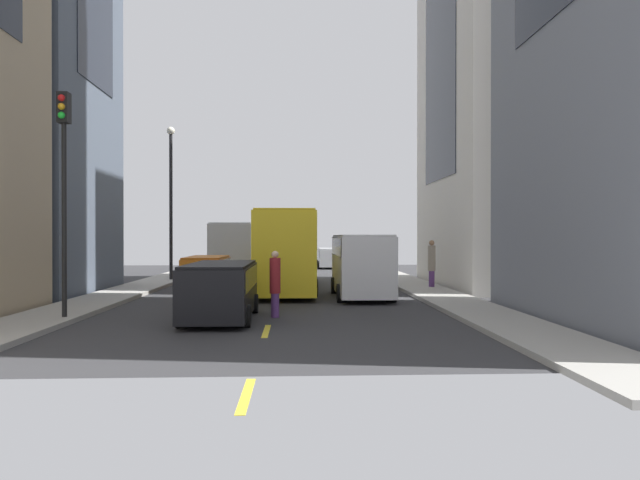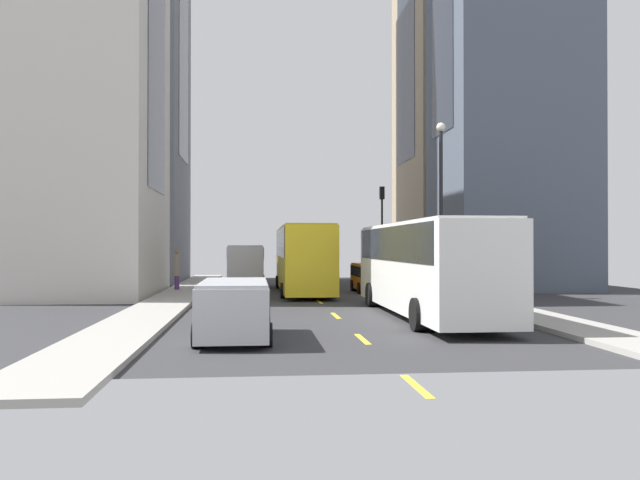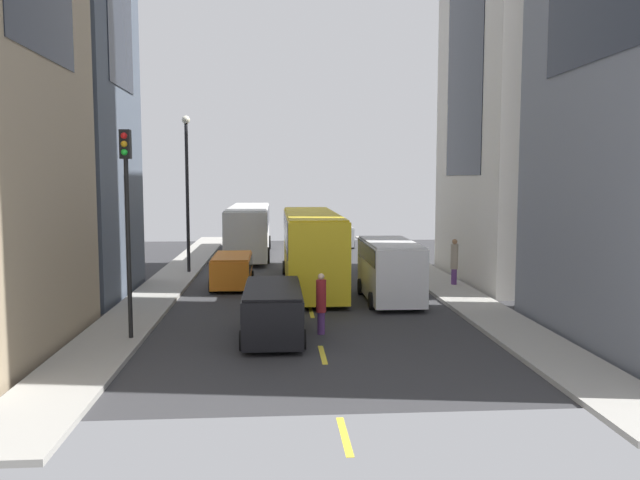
{
  "view_description": "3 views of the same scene",
  "coord_description": "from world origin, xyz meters",
  "px_view_note": "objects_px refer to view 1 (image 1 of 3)",
  "views": [
    {
      "loc": [
        0.79,
        -29.83,
        2.5
      ],
      "look_at": [
        1.98,
        -2.0,
        2.34
      ],
      "focal_mm": 31.46,
      "sensor_mm": 36.0,
      "label": 1
    },
    {
      "loc": [
        2.9,
        32.67,
        2.55
      ],
      "look_at": [
        -0.53,
        -2.19,
        2.85
      ],
      "focal_mm": 36.88,
      "sensor_mm": 36.0,
      "label": 2
    },
    {
      "loc": [
        -1.37,
        -33.41,
        5.23
      ],
      "look_at": [
        1.12,
        2.04,
        1.77
      ],
      "focal_mm": 35.68,
      "sensor_mm": 36.0,
      "label": 3
    }
  ],
  "objects_px": {
    "delivery_van_white": "(361,261)",
    "car_black_0": "(221,286)",
    "pedestrian_waiting_curb": "(432,262)",
    "traffic_light_near_corner": "(64,163)",
    "pedestrian_crossing_mid": "(275,282)",
    "streetcar_yellow": "(287,245)",
    "city_bus_white": "(240,244)",
    "car_orange_2": "(207,270)",
    "car_silver_1": "(330,256)"
  },
  "relations": [
    {
      "from": "delivery_van_white",
      "to": "car_orange_2",
      "type": "height_order",
      "value": "delivery_van_white"
    },
    {
      "from": "delivery_van_white",
      "to": "traffic_light_near_corner",
      "type": "xyz_separation_m",
      "value": [
        -9.48,
        -6.16,
        3.16
      ]
    },
    {
      "from": "streetcar_yellow",
      "to": "car_orange_2",
      "type": "bearing_deg",
      "value": -178.9
    },
    {
      "from": "car_orange_2",
      "to": "pedestrian_crossing_mid",
      "type": "bearing_deg",
      "value": -69.22
    },
    {
      "from": "delivery_van_white",
      "to": "traffic_light_near_corner",
      "type": "height_order",
      "value": "traffic_light_near_corner"
    },
    {
      "from": "delivery_van_white",
      "to": "pedestrian_waiting_curb",
      "type": "relative_size",
      "value": 2.49
    },
    {
      "from": "city_bus_white",
      "to": "car_orange_2",
      "type": "xyz_separation_m",
      "value": [
        -0.32,
        -12.51,
        -1.09
      ]
    },
    {
      "from": "streetcar_yellow",
      "to": "traffic_light_near_corner",
      "type": "height_order",
      "value": "traffic_light_near_corner"
    },
    {
      "from": "delivery_van_white",
      "to": "pedestrian_waiting_curb",
      "type": "xyz_separation_m",
      "value": [
        3.7,
        3.22,
        -0.2
      ]
    },
    {
      "from": "streetcar_yellow",
      "to": "traffic_light_near_corner",
      "type": "distance_m",
      "value": 12.31
    },
    {
      "from": "car_silver_1",
      "to": "car_black_0",
      "type": "bearing_deg",
      "value": -100.16
    },
    {
      "from": "city_bus_white",
      "to": "car_black_0",
      "type": "bearing_deg",
      "value": -85.75
    },
    {
      "from": "car_black_0",
      "to": "pedestrian_waiting_curb",
      "type": "distance_m",
      "value": 12.59
    },
    {
      "from": "pedestrian_crossing_mid",
      "to": "pedestrian_waiting_curb",
      "type": "xyz_separation_m",
      "value": [
        7.03,
        8.72,
        0.22
      ]
    },
    {
      "from": "city_bus_white",
      "to": "pedestrian_waiting_curb",
      "type": "relative_size",
      "value": 5.84
    },
    {
      "from": "streetcar_yellow",
      "to": "car_silver_1",
      "type": "height_order",
      "value": "streetcar_yellow"
    },
    {
      "from": "streetcar_yellow",
      "to": "pedestrian_waiting_curb",
      "type": "distance_m",
      "value": 6.93
    },
    {
      "from": "delivery_van_white",
      "to": "car_silver_1",
      "type": "distance_m",
      "value": 21.74
    },
    {
      "from": "streetcar_yellow",
      "to": "delivery_van_white",
      "type": "relative_size",
      "value": 2.23
    },
    {
      "from": "city_bus_white",
      "to": "streetcar_yellow",
      "type": "height_order",
      "value": "streetcar_yellow"
    },
    {
      "from": "streetcar_yellow",
      "to": "car_black_0",
      "type": "relative_size",
      "value": 2.59
    },
    {
      "from": "car_black_0",
      "to": "pedestrian_crossing_mid",
      "type": "bearing_deg",
      "value": 14.54
    },
    {
      "from": "car_black_0",
      "to": "delivery_van_white",
      "type": "bearing_deg",
      "value": 50.14
    },
    {
      "from": "car_orange_2",
      "to": "pedestrian_waiting_curb",
      "type": "height_order",
      "value": "pedestrian_waiting_curb"
    },
    {
      "from": "pedestrian_crossing_mid",
      "to": "traffic_light_near_corner",
      "type": "relative_size",
      "value": 0.31
    },
    {
      "from": "pedestrian_waiting_curb",
      "to": "car_black_0",
      "type": "bearing_deg",
      "value": 156.33
    },
    {
      "from": "city_bus_white",
      "to": "delivery_van_white",
      "type": "distance_m",
      "value": 17.78
    },
    {
      "from": "delivery_van_white",
      "to": "car_orange_2",
      "type": "distance_m",
      "value": 8.03
    },
    {
      "from": "delivery_van_white",
      "to": "car_black_0",
      "type": "distance_m",
      "value": 7.74
    },
    {
      "from": "delivery_van_white",
      "to": "traffic_light_near_corner",
      "type": "bearing_deg",
      "value": -147.01
    },
    {
      "from": "city_bus_white",
      "to": "streetcar_yellow",
      "type": "distance_m",
      "value": 12.91
    },
    {
      "from": "delivery_van_white",
      "to": "pedestrian_crossing_mid",
      "type": "distance_m",
      "value": 6.45
    },
    {
      "from": "city_bus_white",
      "to": "pedestrian_crossing_mid",
      "type": "height_order",
      "value": "city_bus_white"
    },
    {
      "from": "car_black_0",
      "to": "traffic_light_near_corner",
      "type": "relative_size",
      "value": 0.72
    },
    {
      "from": "city_bus_white",
      "to": "pedestrian_crossing_mid",
      "type": "relative_size",
      "value": 6.19
    },
    {
      "from": "city_bus_white",
      "to": "car_orange_2",
      "type": "relative_size",
      "value": 3.12
    },
    {
      "from": "pedestrian_crossing_mid",
      "to": "pedestrian_waiting_curb",
      "type": "distance_m",
      "value": 11.21
    },
    {
      "from": "streetcar_yellow",
      "to": "pedestrian_waiting_curb",
      "type": "xyz_separation_m",
      "value": [
        6.83,
        -0.85,
        -0.81
      ]
    },
    {
      "from": "car_black_0",
      "to": "car_silver_1",
      "type": "height_order",
      "value": "car_black_0"
    },
    {
      "from": "car_silver_1",
      "to": "traffic_light_near_corner",
      "type": "bearing_deg",
      "value": -108.8
    },
    {
      "from": "traffic_light_near_corner",
      "to": "car_black_0",
      "type": "bearing_deg",
      "value": 2.92
    },
    {
      "from": "car_silver_1",
      "to": "car_orange_2",
      "type": "relative_size",
      "value": 1.07
    },
    {
      "from": "delivery_van_white",
      "to": "city_bus_white",
      "type": "bearing_deg",
      "value": 111.84
    },
    {
      "from": "car_black_0",
      "to": "pedestrian_crossing_mid",
      "type": "xyz_separation_m",
      "value": [
        1.62,
        0.42,
        0.08
      ]
    },
    {
      "from": "streetcar_yellow",
      "to": "car_silver_1",
      "type": "relative_size",
      "value": 2.78
    },
    {
      "from": "delivery_van_white",
      "to": "pedestrian_crossing_mid",
      "type": "relative_size",
      "value": 2.64
    },
    {
      "from": "pedestrian_waiting_curb",
      "to": "traffic_light_near_corner",
      "type": "distance_m",
      "value": 16.53
    },
    {
      "from": "traffic_light_near_corner",
      "to": "delivery_van_white",
      "type": "bearing_deg",
      "value": 32.99
    },
    {
      "from": "car_black_0",
      "to": "traffic_light_near_corner",
      "type": "bearing_deg",
      "value": -177.08
    },
    {
      "from": "city_bus_white",
      "to": "car_black_0",
      "type": "xyz_separation_m",
      "value": [
        1.67,
        -22.43,
        -1.0
      ]
    }
  ]
}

